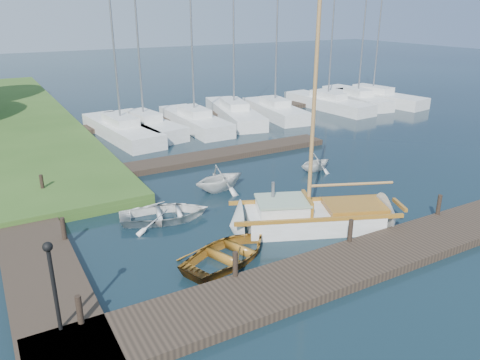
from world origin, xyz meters
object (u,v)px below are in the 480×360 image
mooring_post_0 (79,310)px  mooring_post_3 (439,205)px  marina_boat_2 (195,120)px  marina_boat_3 (234,111)px  mooring_post_5 (42,184)px  tender_d (316,161)px  mooring_post_4 (63,228)px  marina_boat_5 (328,102)px  marina_boat_4 (275,109)px  marina_boat_1 (144,124)px  marina_boat_0 (121,128)px  marina_boat_7 (373,95)px  sailboat (317,219)px  lamp_post (52,275)px  mooring_post_1 (235,264)px  tender_b (220,176)px  mooring_post_2 (350,230)px  marina_boat_6 (358,98)px  dinghy (229,250)px  tender_a (165,211)px

mooring_post_0 → mooring_post_3: 13.50m
marina_boat_2 → marina_boat_3: (3.63, 0.94, 0.01)m
mooring_post_5 → tender_d: (12.66, -2.86, -0.19)m
mooring_post_4 → marina_boat_5: bearing=31.0°
marina_boat_4 → marina_boat_1: bearing=95.4°
marina_boat_0 → marina_boat_7: 22.55m
mooring_post_5 → sailboat: 11.81m
marina_boat_3 → marina_boat_7: marina_boat_7 is taller
mooring_post_0 → lamp_post: (-0.50, 0.00, 1.17)m
marina_boat_3 → marina_boat_4: bearing=-91.5°
marina_boat_5 → mooring_post_0: bearing=123.8°
mooring_post_1 → tender_d: 11.23m
tender_b → marina_boat_2: marina_boat_2 is taller
mooring_post_0 → mooring_post_2: bearing=0.0°
lamp_post → marina_boat_6: (27.33, 18.82, -1.30)m
tender_d → mooring_post_0: bearing=112.0°
mooring_post_0 → mooring_post_5: size_ratio=1.00×
mooring_post_4 → marina_boat_3: marina_boat_3 is taller
mooring_post_4 → marina_boat_4: (17.77, 13.62, -0.13)m
mooring_post_3 → tender_d: size_ratio=0.41×
marina_boat_1 → marina_boat_3: bearing=-95.8°
mooring_post_4 → tender_b: size_ratio=0.32×
dinghy → marina_boat_3: marina_boat_3 is taller
mooring_post_3 → lamp_post: bearing=180.0°
marina_boat_0 → marina_boat_4: marina_boat_0 is taller
mooring_post_2 → marina_boat_3: (6.16, 19.40, -0.12)m
mooring_post_0 → lamp_post: lamp_post is taller
lamp_post → tender_a: lamp_post is taller
marina_boat_2 → marina_boat_3: bearing=-75.5°
tender_d → marina_boat_6: (13.67, 11.68, 0.06)m
marina_boat_7 → marina_boat_6: bearing=91.6°
mooring_post_2 → tender_a: bearing=131.2°
marina_boat_1 → tender_b: bearing=168.0°
tender_d → marina_boat_2: 11.44m
marina_boat_4 → marina_boat_3: bearing=82.7°
mooring_post_5 → dinghy: bearing=-62.3°
mooring_post_5 → marina_boat_5: size_ratio=0.08×
tender_a → sailboat: bearing=-112.0°
mooring_post_2 → mooring_post_4: same height
mooring_post_2 → tender_a: (-4.69, 5.36, -0.34)m
mooring_post_5 → tender_b: (7.15, -2.86, -0.04)m
dinghy → tender_b: size_ratio=1.44×
tender_d → mooring_post_5: bearing=70.8°
tender_a → marina_boat_1: 14.02m
tender_a → marina_boat_4: 19.25m
mooring_post_5 → marina_boat_3: 17.41m
mooring_post_3 → marina_boat_3: size_ratio=0.06×
mooring_post_4 → mooring_post_5: (0.00, 5.00, 0.00)m
lamp_post → dinghy: (5.52, 1.37, -1.50)m
mooring_post_4 → marina_boat_6: bearing=27.7°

